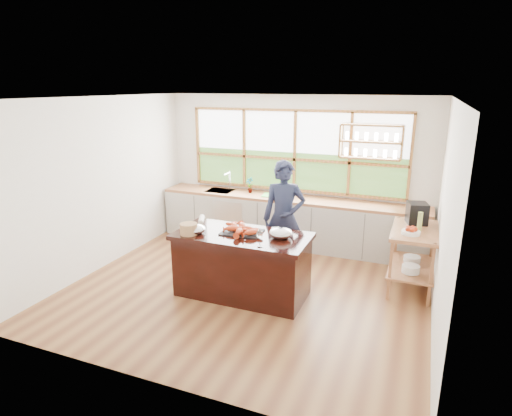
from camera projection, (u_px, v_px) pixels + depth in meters
The scene contains 18 objects.
ground_plane at pixel (248, 288), 6.26m from camera, with size 5.00×5.00×0.00m, color #905F33.
room_shell at pixel (263, 164), 6.22m from camera, with size 5.02×4.52×2.71m.
back_counter at pixel (288, 221), 7.87m from camera, with size 4.90×0.63×0.90m.
right_shelf_unit at pixel (413, 249), 6.10m from camera, with size 0.62×1.10×0.90m.
island at pixel (242, 264), 5.95m from camera, with size 1.85×0.90×0.90m.
cook at pixel (284, 218), 6.56m from camera, with size 0.65×0.43×1.78m, color #1B2039.
potted_plant at pixel (250, 185), 8.04m from camera, with size 0.16×0.11×0.30m, color slate.
cutting_board at pixel (273, 195), 7.85m from camera, with size 0.40×0.30×0.01m, color green.
espresso_machine at pixel (417, 213), 6.25m from camera, with size 0.27×0.29×0.31m, color black.
wine_bottle at pixel (420, 221), 5.94m from camera, with size 0.07×0.07×0.27m, color #9CAD4E.
fruit_bowl at pixel (411, 231), 5.82m from camera, with size 0.25×0.25×0.11m.
slate_board at pixel (242, 232), 5.89m from camera, with size 0.55×0.40×0.02m, color black.
lobster_pile at pixel (241, 229), 5.87m from camera, with size 0.55×0.48×0.08m.
mixing_bowl_left at pixel (196, 229), 5.86m from camera, with size 0.27×0.27×0.13m, color #B8BABF.
mixing_bowl_right at pixel (281, 233), 5.68m from camera, with size 0.31×0.31×0.15m, color #B8BABF.
wine_glass at pixel (260, 235), 5.33m from camera, with size 0.08×0.08×0.22m.
wicker_basket at pixel (189, 229), 5.81m from camera, with size 0.24×0.24×0.15m, color tan.
parchment_roll at pixel (201, 220), 6.32m from camera, with size 0.08×0.08×0.30m, color white.
Camera 1 is at (2.22, -5.24, 2.86)m, focal length 30.00 mm.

